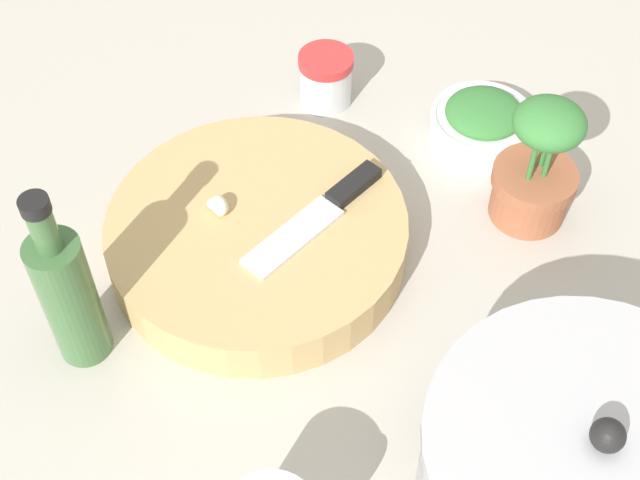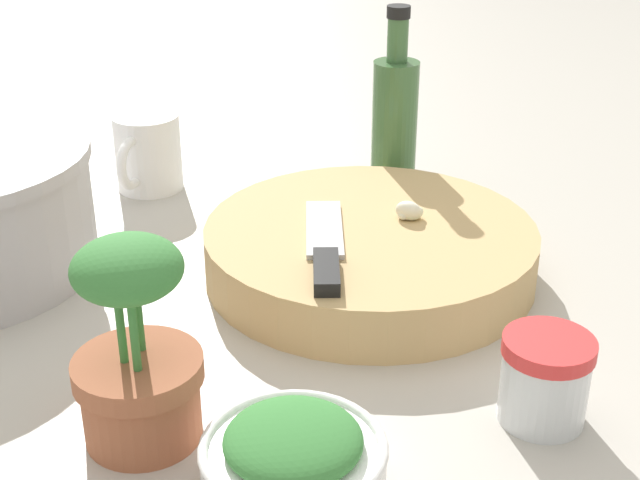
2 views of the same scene
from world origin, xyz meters
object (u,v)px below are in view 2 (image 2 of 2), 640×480
object	(u,v)px
potted_herb	(137,358)
cutting_board	(370,251)
chef_knife	(325,248)
herb_bowl	(293,459)
coffee_mug	(147,153)
spice_jar	(545,379)
oil_bottle	(394,123)
garlic_cloves	(409,212)

from	to	relation	value
potted_herb	cutting_board	bearing A→B (deg)	-48.94
chef_knife	cutting_board	bearing A→B (deg)	51.03
herb_bowl	potted_herb	world-z (taller)	potted_herb
cutting_board	coffee_mug	distance (m)	0.33
spice_jar	potted_herb	xyz separation A→B (m)	(0.05, 0.29, 0.03)
chef_knife	spice_jar	distance (m)	0.24
spice_jar	oil_bottle	distance (m)	0.44
herb_bowl	coffee_mug	xyz separation A→B (m)	(0.55, 0.06, 0.02)
garlic_cloves	oil_bottle	xyz separation A→B (m)	(0.18, -0.04, 0.03)
cutting_board	garlic_cloves	xyz separation A→B (m)	(0.01, -0.04, 0.03)
chef_knife	coffee_mug	world-z (taller)	coffee_mug
chef_knife	herb_bowl	size ratio (longest dim) A/B	1.51
garlic_cloves	spice_jar	world-z (taller)	garlic_cloves
garlic_cloves	potted_herb	bearing A→B (deg)	127.50
spice_jar	potted_herb	bearing A→B (deg)	80.38
chef_knife	garlic_cloves	size ratio (longest dim) A/B	5.72
garlic_cloves	oil_bottle	bearing A→B (deg)	-13.21
spice_jar	chef_knife	bearing A→B (deg)	29.36
cutting_board	chef_knife	bearing A→B (deg)	128.31
coffee_mug	potted_herb	distance (m)	0.47
coffee_mug	spice_jar	bearing A→B (deg)	-153.95
cutting_board	chef_knife	xyz separation A→B (m)	(-0.04, 0.06, 0.03)
spice_jar	coffee_mug	size ratio (longest dim) A/B	0.65
oil_bottle	potted_herb	distance (m)	0.50
spice_jar	herb_bowl	bearing A→B (deg)	99.86
garlic_cloves	coffee_mug	xyz separation A→B (m)	(0.26, 0.24, -0.01)
coffee_mug	potted_herb	world-z (taller)	potted_herb
cutting_board	coffee_mug	bearing A→B (deg)	35.63
herb_bowl	potted_herb	bearing A→B (deg)	48.37
coffee_mug	oil_bottle	world-z (taller)	oil_bottle
spice_jar	coffee_mug	world-z (taller)	coffee_mug
cutting_board	chef_knife	world-z (taller)	chef_knife
coffee_mug	oil_bottle	bearing A→B (deg)	-106.49
oil_bottle	potted_herb	xyz separation A→B (m)	(-0.39, 0.31, -0.02)
chef_knife	spice_jar	xyz separation A→B (m)	(-0.21, -0.12, -0.02)
spice_jar	potted_herb	world-z (taller)	potted_herb
garlic_cloves	spice_jar	distance (m)	0.26
herb_bowl	coffee_mug	distance (m)	0.56
garlic_cloves	potted_herb	xyz separation A→B (m)	(-0.21, 0.27, 0.01)
herb_bowl	potted_herb	size ratio (longest dim) A/B	0.79
garlic_cloves	coffee_mug	bearing A→B (deg)	41.76
chef_knife	herb_bowl	world-z (taller)	chef_knife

